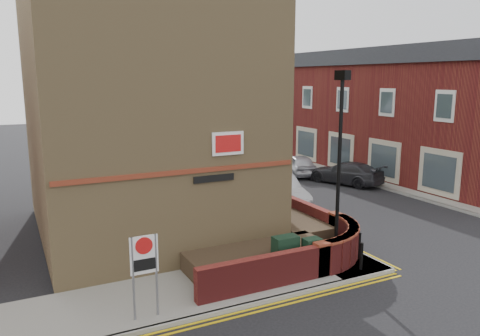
% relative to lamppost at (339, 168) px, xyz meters
% --- Properties ---
extents(ground, '(120.00, 120.00, 0.00)m').
position_rel_lamppost_xyz_m(ground, '(-1.60, -1.20, -3.34)').
color(ground, black).
rests_on(ground, ground).
extents(pavement_corner, '(13.00, 3.00, 0.12)m').
position_rel_lamppost_xyz_m(pavement_corner, '(-5.10, 0.30, -3.28)').
color(pavement_corner, gray).
rests_on(pavement_corner, ground).
extents(pavement_main, '(2.00, 32.00, 0.12)m').
position_rel_lamppost_xyz_m(pavement_main, '(0.40, 14.80, -3.28)').
color(pavement_main, gray).
rests_on(pavement_main, ground).
extents(pavement_far, '(4.00, 40.00, 0.12)m').
position_rel_lamppost_xyz_m(pavement_far, '(11.40, 11.80, -3.28)').
color(pavement_far, gray).
rests_on(pavement_far, ground).
extents(kerb_side, '(13.00, 0.15, 0.12)m').
position_rel_lamppost_xyz_m(kerb_side, '(-5.10, -1.20, -3.28)').
color(kerb_side, gray).
rests_on(kerb_side, ground).
extents(kerb_main_near, '(0.15, 32.00, 0.12)m').
position_rel_lamppost_xyz_m(kerb_main_near, '(1.40, 14.80, -3.28)').
color(kerb_main_near, gray).
rests_on(kerb_main_near, ground).
extents(kerb_main_far, '(0.15, 40.00, 0.12)m').
position_rel_lamppost_xyz_m(kerb_main_far, '(9.40, 11.80, -3.28)').
color(kerb_main_far, gray).
rests_on(kerb_main_far, ground).
extents(yellow_lines_side, '(13.00, 0.28, 0.01)m').
position_rel_lamppost_xyz_m(yellow_lines_side, '(-5.10, -1.45, -3.34)').
color(yellow_lines_side, gold).
rests_on(yellow_lines_side, ground).
extents(yellow_lines_main, '(0.28, 32.00, 0.01)m').
position_rel_lamppost_xyz_m(yellow_lines_main, '(1.65, 14.80, -3.34)').
color(yellow_lines_main, gold).
rests_on(yellow_lines_main, ground).
extents(corner_building, '(8.95, 10.40, 13.60)m').
position_rel_lamppost_xyz_m(corner_building, '(-4.44, 6.80, 2.88)').
color(corner_building, '#9B7E52').
rests_on(corner_building, ground).
extents(garden_wall, '(6.80, 6.00, 1.20)m').
position_rel_lamppost_xyz_m(garden_wall, '(-1.60, 1.30, -3.34)').
color(garden_wall, maroon).
rests_on(garden_wall, ground).
extents(lamppost, '(0.25, 0.50, 6.30)m').
position_rel_lamppost_xyz_m(lamppost, '(0.00, 0.00, 0.00)').
color(lamppost, black).
rests_on(lamppost, pavement_corner).
extents(utility_cabinet_large, '(0.80, 0.45, 1.20)m').
position_rel_lamppost_xyz_m(utility_cabinet_large, '(-1.90, 0.10, -2.62)').
color(utility_cabinet_large, black).
rests_on(utility_cabinet_large, pavement_corner).
extents(utility_cabinet_small, '(0.55, 0.40, 1.10)m').
position_rel_lamppost_xyz_m(utility_cabinet_small, '(-1.10, -0.20, -2.67)').
color(utility_cabinet_small, black).
rests_on(utility_cabinet_small, pavement_corner).
extents(bollard_near, '(0.11, 0.11, 0.90)m').
position_rel_lamppost_xyz_m(bollard_near, '(0.40, -0.80, -2.77)').
color(bollard_near, black).
rests_on(bollard_near, pavement_corner).
extents(bollard_far, '(0.11, 0.11, 0.90)m').
position_rel_lamppost_xyz_m(bollard_far, '(1.00, -0.00, -2.77)').
color(bollard_far, black).
rests_on(bollard_far, pavement_corner).
extents(zone_sign, '(0.72, 0.07, 2.20)m').
position_rel_lamppost_xyz_m(zone_sign, '(-6.60, -0.70, -1.70)').
color(zone_sign, slate).
rests_on(zone_sign, pavement_corner).
extents(far_terrace, '(5.40, 30.40, 8.00)m').
position_rel_lamppost_xyz_m(far_terrace, '(12.90, 15.80, 0.70)').
color(far_terrace, maroon).
rests_on(far_terrace, ground).
extents(far_terrace_cream, '(5.40, 12.40, 8.00)m').
position_rel_lamppost_xyz_m(far_terrace_cream, '(12.90, 36.80, 0.71)').
color(far_terrace_cream, '#BBB59B').
rests_on(far_terrace_cream, ground).
extents(tree_near, '(3.64, 3.65, 6.70)m').
position_rel_lamppost_xyz_m(tree_near, '(0.40, 12.85, 1.36)').
color(tree_near, '#382B1E').
rests_on(tree_near, pavement_main).
extents(tree_mid, '(4.03, 4.03, 7.42)m').
position_rel_lamppost_xyz_m(tree_mid, '(0.40, 20.85, 1.85)').
color(tree_mid, '#382B1E').
rests_on(tree_mid, pavement_main).
extents(tree_far, '(3.81, 3.81, 7.00)m').
position_rel_lamppost_xyz_m(tree_far, '(0.40, 28.85, 1.57)').
color(tree_far, '#382B1E').
rests_on(tree_far, pavement_main).
extents(traffic_light_assembly, '(0.20, 0.16, 4.20)m').
position_rel_lamppost_xyz_m(traffic_light_assembly, '(0.80, 23.80, -0.56)').
color(traffic_light_assembly, black).
rests_on(traffic_light_assembly, pavement_main).
extents(silver_car_near, '(2.36, 4.97, 1.57)m').
position_rel_lamppost_xyz_m(silver_car_near, '(2.23, 7.44, -2.56)').
color(silver_car_near, '#B6BABF').
rests_on(silver_car_near, ground).
extents(red_car_main, '(4.14, 5.58, 1.41)m').
position_rel_lamppost_xyz_m(red_car_main, '(2.66, 21.38, -2.64)').
color(red_car_main, maroon).
rests_on(red_car_main, ground).
extents(grey_car_far, '(3.30, 4.88, 1.31)m').
position_rel_lamppost_xyz_m(grey_car_far, '(8.39, 9.77, -2.69)').
color(grey_car_far, '#2E2E33').
rests_on(grey_car_far, ground).
extents(silver_car_far, '(2.77, 4.20, 1.33)m').
position_rel_lamppost_xyz_m(silver_car_far, '(7.40, 13.21, -2.68)').
color(silver_car_far, '#A9AAB1').
rests_on(silver_car_far, ground).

